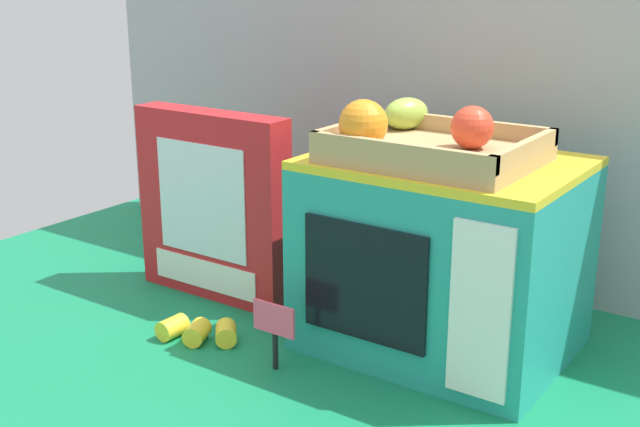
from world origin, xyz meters
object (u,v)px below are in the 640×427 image
object	(u,v)px
food_groups_crate	(426,142)
price_sign	(274,326)
cookie_set_box	(213,206)
toy_microwave	(442,255)
loose_toy_banana	(198,331)

from	to	relation	value
food_groups_crate	price_sign	size ratio (longest dim) A/B	2.72
cookie_set_box	price_sign	bearing A→B (deg)	-32.44
toy_microwave	food_groups_crate	world-z (taller)	food_groups_crate
price_sign	toy_microwave	bearing A→B (deg)	52.57
cookie_set_box	loose_toy_banana	bearing A→B (deg)	-56.68
food_groups_crate	price_sign	bearing A→B (deg)	-126.64
food_groups_crate	loose_toy_banana	bearing A→B (deg)	-148.54
food_groups_crate	loose_toy_banana	distance (m)	0.45
price_sign	food_groups_crate	bearing A→B (deg)	53.36
toy_microwave	food_groups_crate	bearing A→B (deg)	-132.81
food_groups_crate	loose_toy_banana	xyz separation A→B (m)	(-0.28, -0.17, -0.30)
loose_toy_banana	price_sign	bearing A→B (deg)	-1.90
toy_microwave	cookie_set_box	bearing A→B (deg)	-174.19
toy_microwave	loose_toy_banana	world-z (taller)	toy_microwave
food_groups_crate	price_sign	xyz separation A→B (m)	(-0.13, -0.18, -0.25)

